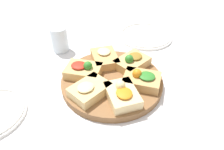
% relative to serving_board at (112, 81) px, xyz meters
% --- Properties ---
extents(ground_plane, '(3.00, 3.00, 0.00)m').
position_rel_serving_board_xyz_m(ground_plane, '(0.00, 0.00, -0.01)').
color(ground_plane, white).
extents(serving_board, '(0.33, 0.33, 0.02)m').
position_rel_serving_board_xyz_m(serving_board, '(0.00, 0.00, 0.00)').
color(serving_board, brown).
rests_on(serving_board, ground_plane).
extents(focaccia_slice_0, '(0.13, 0.11, 0.05)m').
position_rel_serving_board_xyz_m(focaccia_slice_0, '(0.09, 0.03, 0.03)').
color(focaccia_slice_0, tan).
rests_on(focaccia_slice_0, serving_board).
extents(focaccia_slice_1, '(0.10, 0.13, 0.04)m').
position_rel_serving_board_xyz_m(focaccia_slice_1, '(0.02, 0.10, 0.03)').
color(focaccia_slice_1, tan).
rests_on(focaccia_slice_1, serving_board).
extents(focaccia_slice_2, '(0.14, 0.13, 0.05)m').
position_rel_serving_board_xyz_m(focaccia_slice_2, '(-0.08, 0.06, 0.03)').
color(focaccia_slice_2, tan).
rests_on(focaccia_slice_2, serving_board).
extents(focaccia_slice_3, '(0.14, 0.12, 0.04)m').
position_rel_serving_board_xyz_m(focaccia_slice_3, '(-0.09, -0.04, 0.03)').
color(focaccia_slice_3, '#DBB775').
rests_on(focaccia_slice_3, serving_board).
extents(focaccia_slice_4, '(0.10, 0.12, 0.05)m').
position_rel_serving_board_xyz_m(focaccia_slice_4, '(-0.01, -0.10, 0.03)').
color(focaccia_slice_4, '#E5C689').
rests_on(focaccia_slice_4, serving_board).
extents(focaccia_slice_5, '(0.14, 0.14, 0.05)m').
position_rel_serving_board_xyz_m(focaccia_slice_5, '(0.07, -0.06, 0.03)').
color(focaccia_slice_5, tan).
rests_on(focaccia_slice_5, serving_board).
extents(plate_right, '(0.23, 0.23, 0.02)m').
position_rel_serving_board_xyz_m(plate_right, '(0.27, 0.22, -0.00)').
color(plate_right, white).
rests_on(plate_right, ground_plane).
extents(water_glass, '(0.07, 0.07, 0.10)m').
position_rel_serving_board_xyz_m(water_glass, '(-0.10, 0.28, 0.04)').
color(water_glass, silver).
rests_on(water_glass, ground_plane).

